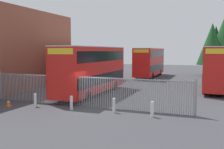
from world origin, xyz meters
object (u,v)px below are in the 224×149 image
object	(u,v)px
bollard_near_left	(35,100)
bollard_near_right	(114,105)
traffic_cone_by_gate	(9,103)
double_decker_bus_far_back	(150,61)
double_decker_bus_behind_fence_right	(91,64)
bollard_center_front	(71,103)
double_decker_bus_near_gate	(92,68)
double_decker_bus_behind_fence_left	(217,66)
bollard_far_right	(152,109)

from	to	relation	value
bollard_near_left	bollard_near_right	xyz separation A→B (m)	(5.93, 0.39, 0.00)
bollard_near_left	traffic_cone_by_gate	xyz separation A→B (m)	(-1.83, -0.66, -0.19)
double_decker_bus_far_back	bollard_near_right	world-z (taller)	double_decker_bus_far_back
double_decker_bus_behind_fence_right	double_decker_bus_far_back	xyz separation A→B (m)	(5.13, 10.35, 0.00)
double_decker_bus_far_back	bollard_center_front	xyz separation A→B (m)	(-0.07, -23.96, -1.95)
bollard_near_right	double_decker_bus_near_gate	bearing A→B (deg)	126.27
double_decker_bus_far_back	traffic_cone_by_gate	size ratio (longest dim) A/B	18.32
double_decker_bus_near_gate	bollard_near_left	bearing A→B (deg)	-103.68
bollard_near_right	traffic_cone_by_gate	xyz separation A→B (m)	(-7.75, -1.05, -0.19)
double_decker_bus_behind_fence_left	bollard_center_front	world-z (taller)	double_decker_bus_behind_fence_left
bollard_far_right	double_decker_bus_behind_fence_left	bearing A→B (deg)	73.77
bollard_near_left	bollard_far_right	xyz separation A→B (m)	(8.50, 0.20, 0.00)
double_decker_bus_far_back	traffic_cone_by_gate	distance (m)	25.30
double_decker_bus_near_gate	bollard_near_right	xyz separation A→B (m)	(4.38, -5.97, -1.95)
double_decker_bus_behind_fence_right	bollard_near_left	world-z (taller)	double_decker_bus_behind_fence_right
double_decker_bus_behind_fence_left	traffic_cone_by_gate	size ratio (longest dim) A/B	18.32
traffic_cone_by_gate	double_decker_bus_near_gate	bearing A→B (deg)	64.32
traffic_cone_by_gate	bollard_far_right	bearing A→B (deg)	4.77
double_decker_bus_near_gate	bollard_far_right	bearing A→B (deg)	-41.55
double_decker_bus_behind_fence_left	traffic_cone_by_gate	bearing A→B (deg)	-135.00
double_decker_bus_behind_fence_left	bollard_near_right	bearing A→B (deg)	-116.13
bollard_far_right	double_decker_bus_near_gate	bearing A→B (deg)	138.45
bollard_near_left	double_decker_bus_far_back	bearing A→B (deg)	82.96
traffic_cone_by_gate	double_decker_bus_far_back	bearing A→B (deg)	79.02
bollard_near_right	double_decker_bus_far_back	bearing A→B (deg)	97.10
double_decker_bus_behind_fence_right	bollard_near_left	size ratio (longest dim) A/B	11.38
double_decker_bus_behind_fence_left	double_decker_bus_behind_fence_right	bearing A→B (deg)	179.22
bollard_center_front	bollard_near_right	bearing A→B (deg)	4.97
double_decker_bus_behind_fence_right	bollard_center_front	size ratio (longest dim) A/B	11.38
bollard_center_front	double_decker_bus_far_back	bearing A→B (deg)	89.83
double_decker_bus_behind_fence_left	bollard_near_left	distance (m)	18.45
bollard_far_right	traffic_cone_by_gate	size ratio (longest dim) A/B	1.61
bollard_center_front	bollard_far_right	xyz separation A→B (m)	(5.59, 0.07, 0.00)
bollard_near_left	bollard_far_right	bearing A→B (deg)	1.37
bollard_center_front	bollard_near_left	bearing A→B (deg)	-177.40
bollard_near_right	bollard_near_left	bearing A→B (deg)	-176.19
bollard_far_right	traffic_cone_by_gate	world-z (taller)	bollard_far_right
double_decker_bus_near_gate	bollard_center_front	distance (m)	6.67
double_decker_bus_behind_fence_right	bollard_center_front	world-z (taller)	double_decker_bus_behind_fence_right
double_decker_bus_behind_fence_left	traffic_cone_by_gate	distance (m)	20.20
bollard_near_left	bollard_center_front	bearing A→B (deg)	2.60
bollard_near_right	traffic_cone_by_gate	size ratio (longest dim) A/B	1.61
double_decker_bus_behind_fence_right	double_decker_bus_behind_fence_left	bearing A→B (deg)	-0.78
double_decker_bus_near_gate	bollard_center_front	size ratio (longest dim) A/B	11.38
double_decker_bus_near_gate	double_decker_bus_far_back	bearing A→B (deg)	85.40
double_decker_bus_behind_fence_left	bollard_near_left	xyz separation A→B (m)	(-12.38, -13.55, -1.95)
double_decker_bus_behind_fence_left	bollard_center_front	size ratio (longest dim) A/B	11.38
double_decker_bus_far_back	bollard_near_left	bearing A→B (deg)	-97.04
bollard_far_right	double_decker_bus_behind_fence_right	bearing A→B (deg)	128.18
double_decker_bus_behind_fence_left	traffic_cone_by_gate	world-z (taller)	double_decker_bus_behind_fence_left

